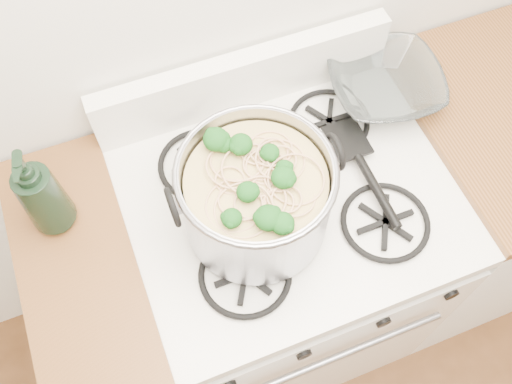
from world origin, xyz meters
name	(u,v)px	position (x,y,z in m)	size (l,w,h in m)	color
gas_range	(283,269)	(0.00, 1.26, 0.44)	(0.76, 0.66, 0.92)	white
counter_left	(120,325)	(-0.51, 1.26, 0.46)	(0.25, 0.65, 0.92)	silver
stock_pot	(256,197)	(-0.10, 1.22, 1.03)	(0.36, 0.33, 0.22)	#9999A2
spatula	(348,138)	(0.18, 1.34, 0.94)	(0.29, 0.31, 0.02)	black
glass_bowl	(383,89)	(0.33, 1.44, 0.94)	(0.11, 0.11, 0.03)	white
bottle	(39,192)	(-0.52, 1.39, 1.05)	(0.10, 0.10, 0.25)	black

